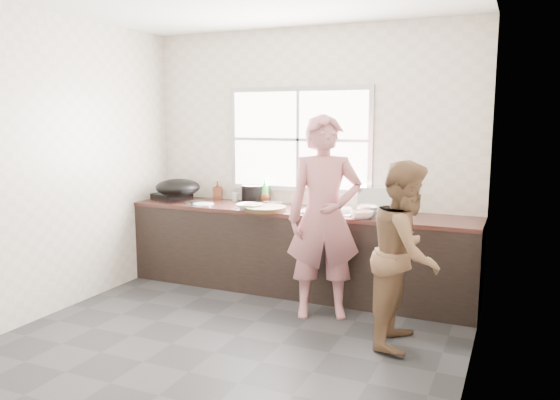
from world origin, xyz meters
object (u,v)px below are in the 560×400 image
at_px(plate_food, 203,204).
at_px(pot_lid_left, 202,205).
at_px(black_pot, 254,194).
at_px(glass_jar, 235,197).
at_px(person_side, 406,254).
at_px(pot_lid_right, 196,203).
at_px(bottle_green, 265,191).
at_px(bottle_brown_short, 264,196).
at_px(bowl_crabs, 362,215).
at_px(cutting_board, 265,209).
at_px(woman, 324,224).
at_px(bowl_held, 343,210).
at_px(dish_rack, 378,200).
at_px(bottle_brown_tall, 218,191).
at_px(burner, 169,195).
at_px(bowl_mince, 249,206).
at_px(wok, 178,187).

bearing_deg(plate_food, pot_lid_left, -105.67).
xyz_separation_m(black_pot, glass_jar, (-0.23, 0.00, -0.05)).
distance_m(person_side, glass_jar, 2.39).
bearing_deg(glass_jar, pot_lid_right, -135.45).
bearing_deg(bottle_green, bottle_brown_short, 180.00).
bearing_deg(bowl_crabs, cutting_board, 180.00).
relative_size(plate_food, pot_lid_left, 0.87).
bearing_deg(pot_lid_left, cutting_board, -1.77).
relative_size(woman, person_side, 1.16).
height_order(person_side, bowl_held, person_side).
bearing_deg(pot_lid_right, black_pot, 29.56).
xyz_separation_m(plate_food, dish_rack, (1.82, 0.24, 0.12)).
xyz_separation_m(bowl_crabs, pot_lid_right, (-1.89, 0.13, -0.02)).
relative_size(bowl_crabs, dish_rack, 0.49).
relative_size(black_pot, pot_lid_right, 1.09).
height_order(bottle_green, glass_jar, bottle_green).
distance_m(plate_food, dish_rack, 1.84).
distance_m(bottle_brown_short, dish_rack, 1.30).
xyz_separation_m(black_pot, dish_rack, (1.42, -0.17, 0.04)).
xyz_separation_m(bowl_held, dish_rack, (0.32, 0.11, 0.10)).
relative_size(bottle_green, bottle_brown_tall, 1.38).
xyz_separation_m(cutting_board, black_pot, (-0.35, 0.44, 0.07)).
bearing_deg(black_pot, woman, -35.53).
height_order(person_side, burner, person_side).
bearing_deg(woman, pot_lid_right, 139.82).
bearing_deg(bowl_mince, glass_jar, 132.68).
bearing_deg(bottle_brown_tall, person_side, -25.11).
distance_m(bowl_mince, bottle_brown_tall, 0.77).
distance_m(plate_food, bottle_green, 0.67).
bearing_deg(glass_jar, bottle_green, 0.00).
relative_size(wok, pot_lid_left, 1.94).
height_order(plate_food, pot_lid_left, plate_food).
height_order(person_side, bottle_brown_tall, person_side).
bearing_deg(bowl_mince, black_pot, 111.54).
bearing_deg(pot_lid_left, burner, 153.60).
height_order(woman, cutting_board, woman).
bearing_deg(bottle_brown_short, pot_lid_left, -141.91).
bearing_deg(cutting_board, woman, -24.70).
bearing_deg(burner, plate_food, -25.12).
bearing_deg(cutting_board, person_side, -23.18).
bearing_deg(pot_lid_left, glass_jar, 68.13).
height_order(black_pot, bottle_green, bottle_green).
xyz_separation_m(bottle_green, dish_rack, (1.29, -0.17, 0.00)).
bearing_deg(wok, black_pot, 18.22).
distance_m(person_side, cutting_board, 1.67).
bearing_deg(dish_rack, wok, 175.94).
relative_size(bowl_held, dish_rack, 0.61).
relative_size(bowl_crabs, pot_lid_right, 0.72).
height_order(bottle_brown_tall, glass_jar, bottle_brown_tall).
xyz_separation_m(bowl_held, bottle_green, (-0.98, 0.27, 0.10)).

